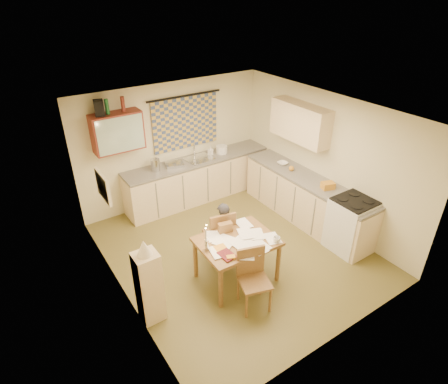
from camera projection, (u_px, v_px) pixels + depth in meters
floor at (235, 251)px, 6.62m from camera, size 4.00×4.50×0.02m
ceiling at (238, 112)px, 5.38m from camera, size 4.00×4.50×0.02m
wall_back at (173, 144)px, 7.64m from camera, size 4.00×0.02×2.50m
wall_front at (349, 267)px, 4.37m from camera, size 4.00×0.02×2.50m
wall_left at (115, 229)px, 5.03m from camera, size 0.02×4.50×2.50m
wall_right at (324, 159)px, 6.97m from camera, size 0.02×4.50×2.50m
window_blind at (186, 123)px, 7.55m from camera, size 1.45×0.03×1.05m
curtain_rod at (185, 96)px, 7.27m from camera, size 1.60×0.04×0.04m
wall_cabinet at (117, 132)px, 6.68m from camera, size 0.90×0.34×0.70m
wall_cabinet_glass at (121, 135)px, 6.56m from camera, size 0.84×0.02×0.64m
upper_cabinet_right at (300, 122)px, 6.98m from camera, size 0.34×1.30×0.70m
framed_print at (103, 187)px, 5.12m from camera, size 0.04×0.50×0.40m
print_canvas at (105, 186)px, 5.13m from camera, size 0.01×0.42×0.32m
counter_back at (201, 179)px, 8.02m from camera, size 3.30×0.62×0.92m
counter_right at (305, 199)px, 7.26m from camera, size 0.62×2.95×0.92m
stove at (351, 225)px, 6.45m from camera, size 0.63×0.63×0.98m
sink at (199, 161)px, 7.80m from camera, size 0.59×0.49×0.10m
tap at (194, 150)px, 7.84m from camera, size 0.04×0.04×0.28m
dish_rack at (174, 164)px, 7.49m from camera, size 0.42×0.38×0.06m
kettle at (155, 165)px, 7.25m from camera, size 0.21×0.21×0.24m
mixing_bowl at (222, 149)px, 8.02m from camera, size 0.26×0.26×0.16m
soap_bottle at (210, 151)px, 7.92m from camera, size 0.14×0.14×0.19m
bowl at (283, 163)px, 7.54m from camera, size 0.22×0.22×0.05m
orange_bag at (328, 186)px, 6.65m from camera, size 0.26×0.22×0.12m
fruit_orange at (291, 168)px, 7.28m from camera, size 0.10×0.10×0.10m
speaker at (99, 108)px, 6.32m from camera, size 0.20×0.23×0.26m
bottle_green at (107, 107)px, 6.39m from camera, size 0.09×0.09×0.26m
bottle_brown at (123, 104)px, 6.52m from camera, size 0.07×0.07×0.26m
dining_table at (237, 259)px, 5.82m from camera, size 1.19×0.92×0.75m
chair_far at (219, 243)px, 6.30m from camera, size 0.52×0.52×0.97m
chair_near at (254, 290)px, 5.37m from camera, size 0.52×0.52×0.92m
person at (223, 232)px, 6.15m from camera, size 0.58×0.54×1.10m
shelf_stand at (149, 287)px, 5.04m from camera, size 0.32×0.30×1.12m
lampshade at (144, 248)px, 4.71m from camera, size 0.20×0.20×0.22m
letter_rack at (225, 227)px, 5.78m from camera, size 0.24×0.14×0.16m
mug at (277, 240)px, 5.57m from camera, size 0.14×0.14×0.09m
magazine at (221, 258)px, 5.26m from camera, size 0.22×0.28×0.02m
book at (216, 251)px, 5.39m from camera, size 0.23×0.28×0.02m
orange_box at (231, 257)px, 5.25m from camera, size 0.14×0.12×0.04m
eyeglasses at (258, 248)px, 5.46m from camera, size 0.13×0.05×0.02m
candle_holder at (207, 245)px, 5.39m from camera, size 0.07×0.07×0.18m
candle at (206, 235)px, 5.27m from camera, size 0.03×0.03×0.22m
candle_flame at (206, 225)px, 5.26m from camera, size 0.02×0.02×0.02m
papers at (243, 240)px, 5.61m from camera, size 1.14×0.98×0.02m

